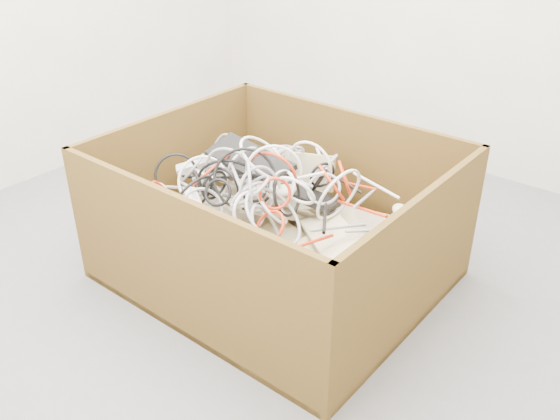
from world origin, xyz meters
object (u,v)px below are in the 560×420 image
Objects in this scene: vga_plug at (372,239)px; power_strip_left at (208,162)px; power_strip_right at (197,210)px; cardboard_box at (274,244)px.

power_strip_left is at bearing -147.69° from vga_plug.
power_strip_left is 0.88m from vga_plug.
power_strip_right is at bearing -126.07° from vga_plug.
power_strip_left is 0.35m from power_strip_right.
power_strip_left is 6.09× the size of vga_plug.
power_strip_right is 5.60× the size of vga_plug.
power_strip_right is at bearing -99.39° from power_strip_left.
cardboard_box is 4.88× the size of power_strip_right.
cardboard_box is at bearing -52.97° from power_strip_left.
vga_plug is (0.66, 0.20, 0.03)m from power_strip_right.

